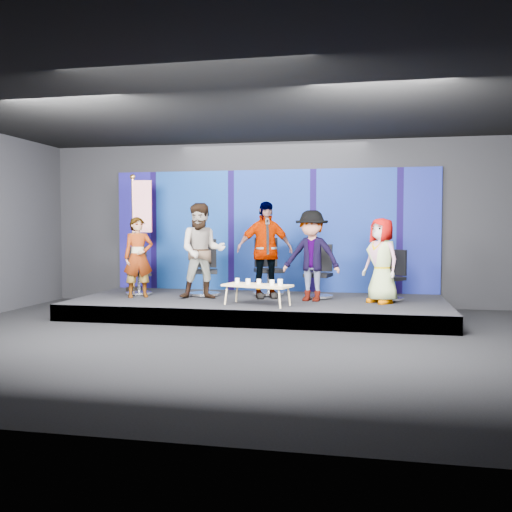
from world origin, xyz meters
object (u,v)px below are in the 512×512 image
object	(u,v)px
chair_b	(205,277)
flag_stand	(139,230)
panelist_a	(138,257)
panelist_c	(265,250)
mug_c	(259,282)
panelist_d	(312,256)
panelist_e	(382,261)
mug_d	(272,283)
coffee_table	(257,286)
mug_a	(237,281)
panelist_b	(202,251)
chair_a	(139,279)
chair_e	(392,284)
mug_e	(280,282)
chair_c	(268,276)
mug_b	(248,281)
chair_d	(319,280)

from	to	relation	value
chair_b	flag_stand	distance (m)	1.83
panelist_a	panelist_c	distance (m)	2.48
panelist_a	mug_c	distance (m)	2.61
panelist_d	mug_c	size ratio (longest dim) A/B	18.54
chair_b	flag_stand	bearing A→B (deg)	154.12
panelist_e	mug_d	bearing A→B (deg)	-111.44
coffee_table	mug_a	size ratio (longest dim) A/B	14.12
panelist_b	flag_stand	world-z (taller)	flag_stand
chair_a	chair_e	size ratio (longest dim) A/B	1.02
mug_e	flag_stand	xyz separation A→B (m)	(-3.26, 1.54, 0.90)
chair_a	mug_a	xyz separation A→B (m)	(2.30, -0.93, 0.09)
chair_c	panelist_e	xyz separation A→B (m)	(2.23, -0.80, 0.39)
panelist_a	flag_stand	bearing A→B (deg)	79.81
chair_b	chair_e	size ratio (longest dim) A/B	1.19
mug_b	mug_d	world-z (taller)	mug_d
chair_a	mug_d	distance (m)	3.22
panelist_e	chair_c	bearing A→B (deg)	-155.65
chair_e	mug_e	size ratio (longest dim) A/B	8.88
panelist_a	mug_c	xyz separation A→B (m)	(2.52, -0.58, -0.37)
panelist_d	coffee_table	distance (m)	1.27
panelist_e	flag_stand	world-z (taller)	flag_stand
panelist_a	mug_b	world-z (taller)	panelist_a
chair_e	mug_c	xyz separation A→B (m)	(-2.34, -1.12, 0.10)
chair_b	panelist_b	distance (m)	0.75
coffee_table	mug_a	xyz separation A→B (m)	(-0.40, 0.16, 0.08)
chair_d	panelist_e	distance (m)	1.36
chair_e	flag_stand	world-z (taller)	flag_stand
panelist_c	mug_e	size ratio (longest dim) A/B	17.46
panelist_b	mug_e	world-z (taller)	panelist_b
panelist_c	panelist_d	size ratio (longest dim) A/B	1.11
panelist_b	mug_d	world-z (taller)	panelist_b
chair_b	chair_e	distance (m)	3.67
panelist_b	mug_c	xyz separation A→B (m)	(1.23, -0.61, -0.51)
panelist_a	panelist_e	bearing A→B (deg)	-31.05
flag_stand	mug_c	bearing A→B (deg)	-34.49
panelist_b	chair_d	size ratio (longest dim) A/B	1.76
chair_e	mug_a	distance (m)	2.94
panelist_b	coffee_table	xyz separation A→B (m)	(1.21, -0.67, -0.58)
chair_e	mug_d	world-z (taller)	chair_e
mug_a	mug_c	distance (m)	0.43
chair_d	mug_b	xyz separation A→B (m)	(-1.14, -1.24, 0.07)
panelist_a	chair_e	size ratio (longest dim) A/B	1.65
chair_c	coffee_table	bearing A→B (deg)	-110.65
panelist_d	mug_d	distance (m)	1.14
chair_e	mug_b	bearing A→B (deg)	-110.98
panelist_e	coffee_table	bearing A→B (deg)	-117.19
flag_stand	coffee_table	bearing A→B (deg)	-35.62
panelist_a	chair_d	size ratio (longest dim) A/B	1.51
chair_e	mug_b	distance (m)	2.78
mug_b	panelist_e	bearing A→B (deg)	17.19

